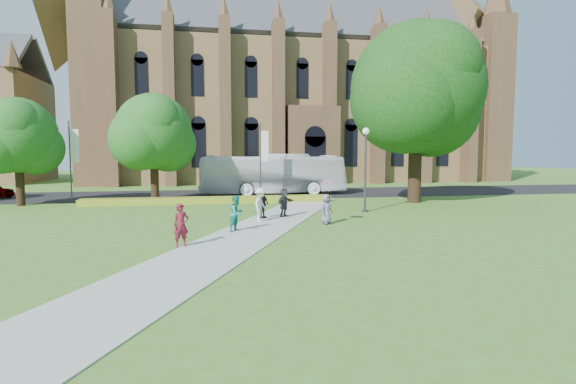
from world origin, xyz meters
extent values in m
plane|color=#456A1F|center=(0.00, 0.00, 0.00)|extent=(160.00, 160.00, 0.00)
cube|color=black|center=(0.00, 20.00, 0.01)|extent=(160.00, 10.00, 0.02)
cube|color=#B2B2A8|center=(0.00, 1.00, 0.02)|extent=(15.58, 28.54, 0.04)
cube|color=gold|center=(-2.00, 13.20, 0.23)|extent=(18.00, 1.40, 0.45)
cube|color=brown|center=(10.00, 40.00, 8.50)|extent=(52.00, 16.00, 17.00)
cube|color=brown|center=(-14.50, 33.00, 10.50)|extent=(3.50, 3.50, 21.00)
cube|color=brown|center=(34.50, 33.00, 10.50)|extent=(3.50, 3.50, 21.00)
cube|color=brown|center=(10.00, 31.00, 4.50)|extent=(6.00, 2.50, 9.00)
cylinder|color=#38383D|center=(7.50, 6.50, 2.40)|extent=(0.14, 0.14, 4.80)
sphere|color=white|center=(7.50, 6.50, 5.02)|extent=(0.44, 0.44, 0.44)
cylinder|color=#38383D|center=(7.50, 6.50, 0.07)|extent=(0.36, 0.36, 0.15)
cylinder|color=#332114|center=(13.00, 11.00, 3.30)|extent=(0.96, 0.96, 6.60)
sphere|color=#10360E|center=(13.00, 11.00, 8.40)|extent=(9.60, 9.60, 9.60)
cylinder|color=#332114|center=(-15.00, 14.00, 1.93)|extent=(0.56, 0.56, 3.85)
sphere|color=#174F19|center=(-15.00, 14.00, 4.90)|extent=(5.20, 5.20, 5.20)
cylinder|color=#332114|center=(-6.00, 14.50, 2.06)|extent=(0.60, 0.60, 4.12)
sphere|color=#174F19|center=(-6.00, 14.50, 5.25)|extent=(5.60, 5.60, 5.60)
cylinder|color=#38383D|center=(2.00, 15.20, 3.00)|extent=(0.10, 0.10, 6.00)
cube|color=white|center=(2.35, 15.20, 4.20)|extent=(0.60, 0.02, 2.40)
cylinder|color=#38383D|center=(-12.00, 15.20, 3.00)|extent=(0.10, 0.10, 6.00)
cube|color=white|center=(-11.65, 15.20, 4.20)|extent=(0.60, 0.02, 2.40)
imported|color=white|center=(3.51, 18.88, 1.81)|extent=(12.94, 3.56, 3.57)
imported|color=maroon|center=(-3.24, -2.24, 0.89)|extent=(0.73, 0.61, 1.70)
imported|color=#1B8774|center=(-0.86, 0.84, 0.88)|extent=(1.02, 1.04, 1.69)
imported|color=silver|center=(0.61, 3.72, 0.94)|extent=(1.13, 1.33, 1.79)
imported|color=black|center=(0.86, 4.80, 0.82)|extent=(0.93, 0.91, 1.56)
imported|color=slate|center=(3.87, 2.30, 0.80)|extent=(0.89, 0.80, 1.53)
imported|color=#292B31|center=(2.14, 5.18, 0.85)|extent=(1.37, 1.43, 1.62)
imported|color=#C68B8D|center=(4.05, 2.40, 1.92)|extent=(0.96, 0.96, 0.71)
camera|label=1|loc=(-2.25, -20.02, 3.73)|focal=28.00mm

